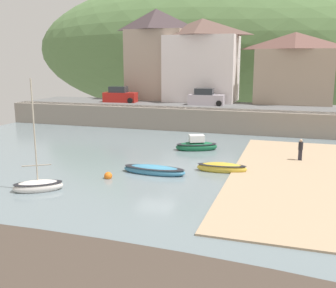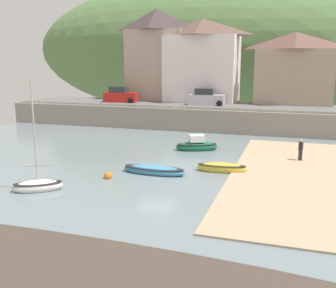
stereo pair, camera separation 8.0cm
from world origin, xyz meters
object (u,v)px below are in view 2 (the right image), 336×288
mooring_buoy (108,176)px  waterfront_building_right (294,68)px  sailboat_nearest_shore (197,146)px  sailboat_far_left (38,185)px  parked_car_by_wall (206,98)px  waterfront_building_centre (202,60)px  sailboat_tall_mast (154,170)px  motorboat_with_cabin (222,168)px  parked_car_near_slipway (120,96)px  person_on_slipway (301,149)px  waterfront_building_left (157,54)px

mooring_buoy → waterfront_building_right: bearing=68.5°
mooring_buoy → sailboat_nearest_shore: bearing=70.7°
sailboat_far_left → parked_car_by_wall: sailboat_far_left is taller
waterfront_building_right → sailboat_far_left: size_ratio=1.36×
waterfront_building_centre → parked_car_by_wall: 6.46m
waterfront_building_centre → sailboat_tall_mast: waterfront_building_centre is taller
motorboat_with_cabin → parked_car_by_wall: (-5.40, 19.19, 2.95)m
sailboat_far_left → motorboat_with_cabin: 12.03m
parked_car_near_slipway → person_on_slipway: size_ratio=2.62×
waterfront_building_right → sailboat_tall_mast: (-8.41, -25.56, -6.41)m
waterfront_building_left → parked_car_by_wall: bearing=-30.4°
parked_car_near_slipway → waterfront_building_centre: bearing=20.1°
waterfront_building_left → mooring_buoy: (6.35, -27.54, -8.13)m
person_on_slipway → mooring_buoy: size_ratio=3.05×
motorboat_with_cabin → parked_car_near_slipway: 25.36m
waterfront_building_left → person_on_slipway: waterfront_building_left is taller
sailboat_far_left → person_on_slipway: (14.69, 11.90, 0.68)m
parked_car_by_wall → mooring_buoy: bearing=-96.3°
parked_car_near_slipway → sailboat_far_left: bearing=-81.3°
motorboat_with_cabin → mooring_buoy: size_ratio=6.58×
sailboat_far_left → parked_car_near_slipway: 27.51m
motorboat_with_cabin → mooring_buoy: 7.75m
motorboat_with_cabin → parked_car_near_slipway: (-16.32, 19.19, 2.95)m
sailboat_tall_mast → motorboat_with_cabin: 4.66m
waterfront_building_left → waterfront_building_right: (17.22, 0.00, -1.65)m
person_on_slipway → mooring_buoy: (-11.87, -8.43, -0.83)m
sailboat_nearest_shore → sailboat_far_left: bearing=-138.4°
waterfront_building_right → person_on_slipway: waterfront_building_right is taller
parked_car_near_slipway → mooring_buoy: bearing=-73.0°
waterfront_building_left → mooring_buoy: 29.41m
sailboat_nearest_shore → person_on_slipway: person_on_slipway is taller
motorboat_with_cabin → sailboat_nearest_shore: (-3.25, 6.06, 0.11)m
waterfront_building_centre → motorboat_with_cabin: waterfront_building_centre is taller
parked_car_near_slipway → sailboat_nearest_shore: bearing=-50.8°
waterfront_building_centre → parked_car_near_slipway: size_ratio=2.40×
sailboat_nearest_shore → mooring_buoy: (-3.47, -9.90, -0.21)m
sailboat_far_left → motorboat_with_cabin: (9.55, 7.32, -0.05)m
mooring_buoy → person_on_slipway: bearing=35.4°
motorboat_with_cabin → sailboat_nearest_shore: bearing=114.0°
waterfront_building_left → sailboat_far_left: bearing=-83.5°
motorboat_with_cabin → parked_car_near_slipway: bearing=126.2°
sailboat_far_left → person_on_slipway: sailboat_far_left is taller
sailboat_tall_mast → waterfront_building_centre: bearing=97.5°
waterfront_building_left → parked_car_near_slipway: size_ratio=2.72×
waterfront_building_centre → parked_car_by_wall: size_ratio=2.44×
waterfront_building_left → parked_car_by_wall: waterfront_building_left is taller
waterfront_building_right → parked_car_near_slipway: size_ratio=2.15×
person_on_slipway → waterfront_building_right: bearing=93.0°
waterfront_building_right → sailboat_far_left: waterfront_building_right is taller
sailboat_far_left → mooring_buoy: bearing=18.0°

